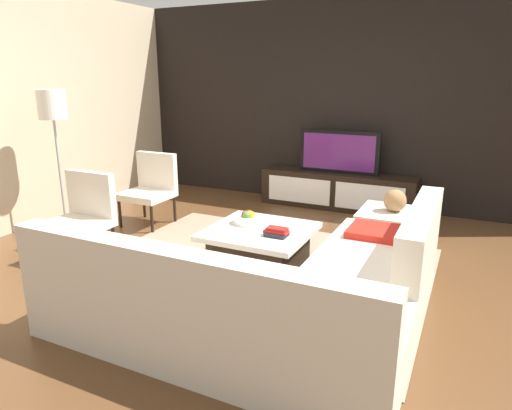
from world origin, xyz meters
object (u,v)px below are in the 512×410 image
object	(u,v)px
accent_chair_far	(151,185)
decorative_ball	(395,201)
television	(339,152)
ottoman	(392,229)
coffee_table	(260,246)
sectional_couch	(281,294)
book_stack	(277,232)
floor_lamp	(53,114)
fruit_bowl	(248,218)
media_console	(337,191)
accent_chair_near	(83,211)

from	to	relation	value
accent_chair_far	decorative_ball	xyz separation A→B (m)	(2.86, 0.43, 0.03)
television	ottoman	world-z (taller)	television
coffee_table	television	bearing A→B (deg)	87.51
coffee_table	accent_chair_far	distance (m)	1.93
sectional_couch	ottoman	xyz separation A→B (m)	(0.43, 2.06, -0.09)
coffee_table	book_stack	bearing A→B (deg)	-27.42
floor_lamp	accent_chair_far	bearing A→B (deg)	47.84
floor_lamp	book_stack	world-z (taller)	floor_lamp
coffee_table	fruit_bowl	size ratio (longest dim) A/B	3.40
floor_lamp	ottoman	world-z (taller)	floor_lamp
media_console	accent_chair_far	xyz separation A→B (m)	(-1.89, -1.64, 0.24)
floor_lamp	ottoman	distance (m)	3.91
media_console	ottoman	distance (m)	1.55
accent_chair_far	ottoman	bearing A→B (deg)	3.56
fruit_bowl	accent_chair_far	distance (m)	1.71
television	book_stack	world-z (taller)	television
fruit_bowl	accent_chair_near	bearing A→B (deg)	-155.71
accent_chair_near	fruit_bowl	xyz separation A→B (m)	(1.49, 0.67, -0.06)
accent_chair_near	ottoman	world-z (taller)	accent_chair_near
coffee_table	floor_lamp	size ratio (longest dim) A/B	0.58
television	accent_chair_near	distance (m)	3.38
accent_chair_near	television	bearing A→B (deg)	67.16
decorative_ball	sectional_couch	bearing A→B (deg)	-101.91
sectional_couch	coffee_table	size ratio (longest dim) A/B	2.62
media_console	accent_chair_near	distance (m)	3.37
accent_chair_near	book_stack	xyz separation A→B (m)	(1.89, 0.45, -0.07)
accent_chair_near	decorative_ball	bearing A→B (deg)	40.00
ottoman	sectional_couch	bearing A→B (deg)	-101.91
book_stack	coffee_table	bearing A→B (deg)	152.58
media_console	book_stack	size ratio (longest dim) A/B	9.67
accent_chair_near	book_stack	size ratio (longest dim) A/B	3.97
accent_chair_near	book_stack	bearing A→B (deg)	22.29
television	decorative_ball	distance (m)	1.57
television	ottoman	xyz separation A→B (m)	(0.96, -1.21, -0.59)
accent_chair_near	ottoman	xyz separation A→B (m)	(2.73, 1.65, -0.29)
floor_lamp	ottoman	size ratio (longest dim) A/B	2.35
accent_chair_far	book_stack	xyz separation A→B (m)	(2.02, -0.77, -0.07)
media_console	television	distance (m)	0.54
sectional_couch	fruit_bowl	world-z (taller)	sectional_couch
book_stack	accent_chair_far	bearing A→B (deg)	159.09
sectional_couch	coffee_table	world-z (taller)	sectional_couch
television	decorative_ball	world-z (taller)	television
floor_lamp	book_stack	xyz separation A→B (m)	(2.70, -0.02, -0.96)
fruit_bowl	decorative_ball	size ratio (longest dim) A/B	1.18
coffee_table	accent_chair_far	size ratio (longest dim) A/B	1.09
accent_chair_far	fruit_bowl	bearing A→B (deg)	-23.90
floor_lamp	television	bearing A→B (deg)	42.90
television	decorative_ball	bearing A→B (deg)	-51.61
media_console	ottoman	bearing A→B (deg)	-51.60
accent_chair_near	floor_lamp	distance (m)	1.29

